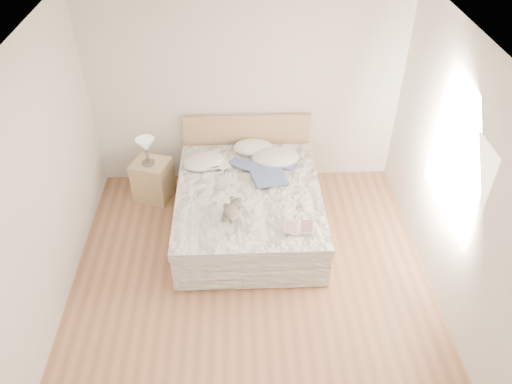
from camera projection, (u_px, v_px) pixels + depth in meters
floor at (252, 297)px, 5.42m from camera, size 4.00×4.50×0.00m
ceiling at (250, 62)px, 3.75m from camera, size 4.00×4.50×0.00m
wall_back at (246, 89)px, 6.35m from camera, size 4.00×0.02×2.70m
wall_left at (31, 206)px, 4.52m from camera, size 0.02×4.50×2.70m
wall_right at (466, 195)px, 4.65m from camera, size 0.02×4.50×2.70m
window at (456, 168)px, 4.82m from camera, size 0.02×1.30×1.10m
bed at (249, 205)px, 6.17m from camera, size 1.72×2.14×1.00m
nightstand at (153, 180)px, 6.61m from camera, size 0.55×0.52×0.56m
table_lamp at (146, 146)px, 6.26m from camera, size 0.30×0.30×0.37m
pillow_left at (204, 161)px, 6.32m from camera, size 0.63×0.55×0.16m
pillow_middle at (253, 147)px, 6.58m from camera, size 0.53×0.37×0.16m
pillow_right at (275, 158)px, 6.39m from camera, size 0.61×0.43×0.18m
blouse at (267, 172)px, 6.16m from camera, size 0.76×0.79×0.03m
photo_book at (219, 165)px, 6.27m from camera, size 0.33×0.29×0.02m
childrens_book at (299, 227)px, 5.37m from camera, size 0.37×0.28×0.02m
teddy_bear at (231, 215)px, 5.49m from camera, size 0.30×0.35×0.16m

